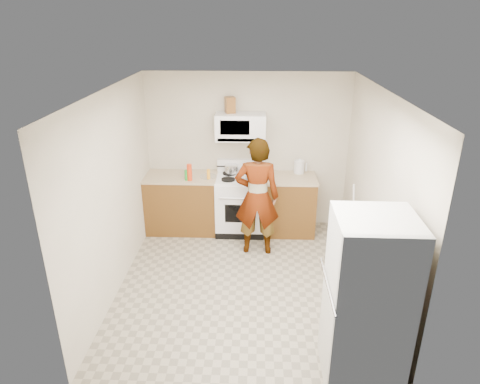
{
  "coord_description": "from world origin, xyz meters",
  "views": [
    {
      "loc": [
        0.14,
        -4.78,
        3.28
      ],
      "look_at": [
        -0.07,
        0.55,
        1.06
      ],
      "focal_mm": 32.0,
      "sensor_mm": 36.0,
      "label": 1
    }
  ],
  "objects_px": {
    "kettle": "(299,167)",
    "saucepan": "(232,169)",
    "gas_range": "(240,203)",
    "person": "(257,197)",
    "fridge": "(367,302)",
    "microwave": "(241,127)"
  },
  "relations": [
    {
      "from": "kettle",
      "to": "saucepan",
      "type": "distance_m",
      "value": 1.08
    },
    {
      "from": "microwave",
      "to": "person",
      "type": "bearing_deg",
      "value": -71.43
    },
    {
      "from": "kettle",
      "to": "saucepan",
      "type": "bearing_deg",
      "value": 169.2
    },
    {
      "from": "gas_range",
      "to": "saucepan",
      "type": "xyz_separation_m",
      "value": [
        -0.14,
        0.14,
        0.53
      ]
    },
    {
      "from": "microwave",
      "to": "person",
      "type": "relative_size",
      "value": 0.43
    },
    {
      "from": "microwave",
      "to": "gas_range",
      "type": "bearing_deg",
      "value": -90.0
    },
    {
      "from": "microwave",
      "to": "kettle",
      "type": "bearing_deg",
      "value": 5.33
    },
    {
      "from": "gas_range",
      "to": "fridge",
      "type": "distance_m",
      "value": 3.27
    },
    {
      "from": "microwave",
      "to": "saucepan",
      "type": "distance_m",
      "value": 0.7
    },
    {
      "from": "person",
      "to": "fridge",
      "type": "distance_m",
      "value": 2.54
    },
    {
      "from": "saucepan",
      "to": "gas_range",
      "type": "bearing_deg",
      "value": -45.02
    },
    {
      "from": "kettle",
      "to": "saucepan",
      "type": "height_order",
      "value": "kettle"
    },
    {
      "from": "gas_range",
      "to": "person",
      "type": "relative_size",
      "value": 0.65
    },
    {
      "from": "microwave",
      "to": "person",
      "type": "xyz_separation_m",
      "value": [
        0.26,
        -0.79,
        -0.83
      ]
    },
    {
      "from": "kettle",
      "to": "person",
      "type": "bearing_deg",
      "value": -141.91
    },
    {
      "from": "gas_range",
      "to": "saucepan",
      "type": "relative_size",
      "value": 5.23
    },
    {
      "from": "fridge",
      "to": "saucepan",
      "type": "height_order",
      "value": "fridge"
    },
    {
      "from": "microwave",
      "to": "kettle",
      "type": "height_order",
      "value": "microwave"
    },
    {
      "from": "fridge",
      "to": "saucepan",
      "type": "relative_size",
      "value": 7.86
    },
    {
      "from": "person",
      "to": "saucepan",
      "type": "height_order",
      "value": "person"
    },
    {
      "from": "gas_range",
      "to": "person",
      "type": "distance_m",
      "value": 0.81
    },
    {
      "from": "person",
      "to": "fridge",
      "type": "bearing_deg",
      "value": 114.35
    }
  ]
}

